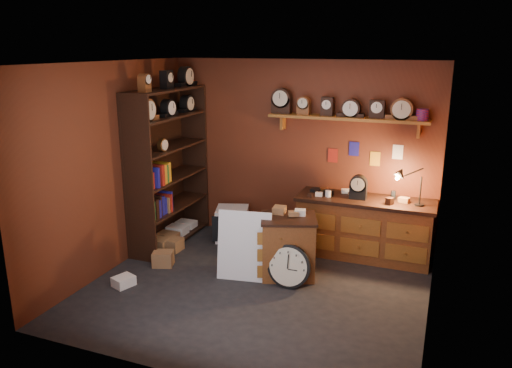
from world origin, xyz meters
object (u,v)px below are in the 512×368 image
(shelving_unit, at_px, (166,161))
(low_cabinet, at_px, (288,244))
(big_round_clock, at_px, (289,266))
(workbench, at_px, (364,225))

(shelving_unit, bearing_deg, low_cabinet, -13.05)
(big_round_clock, bearing_deg, shelving_unit, 160.19)
(low_cabinet, distance_m, big_round_clock, 0.36)
(low_cabinet, bearing_deg, shelving_unit, 147.07)
(shelving_unit, distance_m, big_round_clock, 2.48)
(shelving_unit, relative_size, workbench, 1.37)
(shelving_unit, height_order, workbench, shelving_unit)
(low_cabinet, bearing_deg, workbench, 30.40)
(shelving_unit, relative_size, big_round_clock, 4.71)
(shelving_unit, bearing_deg, workbench, 9.88)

